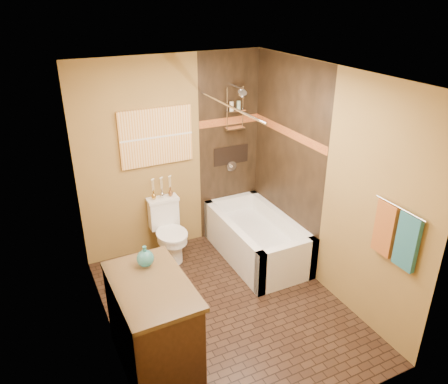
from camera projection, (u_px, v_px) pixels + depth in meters
floor at (226, 308)px, 4.77m from camera, size 3.00×3.00×0.00m
wall_left at (102, 233)px, 3.76m from camera, size 0.02×3.00×2.50m
wall_right at (326, 184)px, 4.71m from camera, size 0.02×3.00×2.50m
wall_back at (173, 157)px, 5.45m from camera, size 2.40×0.02×2.50m
wall_front at (322, 294)px, 3.01m from camera, size 2.40×0.02×2.50m
ceiling at (227, 75)px, 3.70m from camera, size 3.00×3.00×0.00m
alcove_tile_back at (229, 148)px, 5.75m from camera, size 0.85×0.01×2.50m
alcove_tile_right at (287, 161)px, 5.32m from camera, size 0.01×1.50×2.50m
mosaic_band_back at (230, 121)px, 5.59m from camera, size 0.85×0.01×0.10m
mosaic_band_right at (288, 132)px, 5.15m from camera, size 0.01×1.50×0.10m
alcove_niche at (231, 155)px, 5.80m from camera, size 0.50×0.01×0.25m
shower_fixtures at (235, 119)px, 5.50m from camera, size 0.24×0.33×1.16m
curtain_rod at (229, 106)px, 4.68m from camera, size 0.03×1.55×0.03m
towel_bar at (400, 208)px, 3.75m from camera, size 0.02×0.55×0.02m
towel_teal at (407, 242)px, 3.76m from camera, size 0.05×0.22×0.52m
towel_rust at (385, 228)px, 3.98m from camera, size 0.05×0.22×0.52m
sunset_painting at (156, 137)px, 5.22m from camera, size 0.90×0.04×0.70m
vanity_mirror at (111, 229)px, 3.33m from camera, size 0.01×1.00×0.90m
bathtub at (256, 241)px, 5.60m from camera, size 0.80×1.50×0.55m
toilet at (169, 230)px, 5.51m from camera, size 0.39×0.58×0.77m
vanity at (153, 325)px, 3.88m from camera, size 0.64×1.03×0.90m
teal_bottle at (145, 256)px, 3.88m from camera, size 0.20×0.20×0.25m
bud_vases at (162, 187)px, 5.42m from camera, size 0.28×0.06×0.27m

